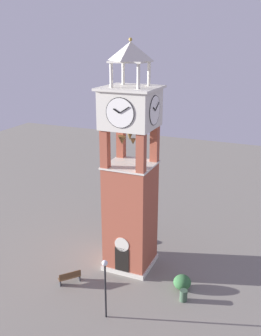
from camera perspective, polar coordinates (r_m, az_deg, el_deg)
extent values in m
plane|color=gray|center=(31.03, 0.00, -13.94)|extent=(80.00, 80.00, 0.00)
cube|color=#9E4C38|center=(29.05, 0.00, -7.22)|extent=(3.21, 3.21, 8.08)
cube|color=silver|center=(30.94, 0.00, -13.66)|extent=(3.41, 3.41, 0.35)
cube|color=black|center=(29.16, -1.28, -13.61)|extent=(1.10, 0.04, 2.20)
cylinder|color=silver|center=(28.44, -1.30, -11.23)|extent=(1.10, 0.04, 1.10)
cube|color=#9E4C38|center=(26.50, -3.77, 2.74)|extent=(0.56, 0.56, 2.78)
cube|color=#9E4C38|center=(25.45, 1.58, 2.10)|extent=(0.56, 0.56, 2.78)
cube|color=#9E4C38|center=(28.80, -1.40, 4.08)|extent=(0.56, 0.56, 2.78)
cube|color=#9E4C38|center=(27.85, 3.59, 3.53)|extent=(0.56, 0.56, 2.78)
cube|color=silver|center=(27.50, 0.00, 0.48)|extent=(3.37, 3.37, 0.12)
cone|color=brown|center=(26.73, 1.45, 4.16)|extent=(0.60, 0.60, 0.51)
cone|color=brown|center=(27.29, 1.36, 4.46)|extent=(0.52, 0.52, 0.44)
cone|color=brown|center=(27.67, -0.10, 4.67)|extent=(0.41, 0.41, 0.55)
cone|color=brown|center=(27.17, -1.47, 4.40)|extent=(0.43, 0.43, 0.39)
cone|color=brown|center=(26.55, -1.24, 4.06)|extent=(0.55, 0.55, 0.54)
cone|color=brown|center=(26.29, 0.37, 3.91)|extent=(0.40, 0.40, 0.41)
cube|color=silver|center=(26.52, 0.00, 8.76)|extent=(3.45, 3.45, 2.61)
cylinder|color=white|center=(24.95, -1.58, 8.12)|extent=(1.98, 0.05, 1.98)
torus|color=black|center=(24.95, -1.58, 8.12)|extent=(2.00, 0.06, 2.00)
cube|color=black|center=(24.96, -2.10, 8.41)|extent=(0.47, 0.03, 0.33)
cube|color=black|center=(24.72, -0.94, 8.53)|extent=(0.70, 0.03, 0.48)
cylinder|color=white|center=(28.11, 1.41, 9.33)|extent=(1.98, 0.05, 1.98)
torus|color=black|center=(28.11, 1.41, 9.33)|extent=(2.00, 0.06, 2.00)
cube|color=black|center=(28.22, 1.05, 9.62)|extent=(0.47, 0.03, 0.33)
cube|color=black|center=(28.01, 2.10, 9.73)|extent=(0.70, 0.03, 0.48)
cylinder|color=white|center=(27.24, -3.42, 9.00)|extent=(0.05, 1.98, 1.98)
torus|color=black|center=(27.24, -3.42, 9.00)|extent=(0.06, 2.00, 2.00)
cube|color=black|center=(27.06, -3.75, 9.19)|extent=(0.03, 0.47, 0.33)
cube|color=black|center=(27.52, -3.24, 9.56)|extent=(0.03, 0.70, 0.48)
cylinder|color=white|center=(25.90, 3.60, 8.48)|extent=(0.05, 1.98, 1.98)
torus|color=black|center=(25.90, 3.60, 8.48)|extent=(0.06, 2.00, 2.00)
cube|color=black|center=(25.66, 3.57, 8.67)|extent=(0.03, 0.47, 0.33)
cube|color=black|center=(26.15, 3.98, 9.05)|extent=(0.03, 0.70, 0.48)
cube|color=silver|center=(26.31, 0.00, 11.73)|extent=(3.81, 3.81, 0.16)
cylinder|color=silver|center=(25.75, -2.85, 13.49)|extent=(0.22, 0.22, 1.57)
cylinder|color=silver|center=(24.99, 1.18, 13.34)|extent=(0.22, 0.22, 1.57)
cylinder|color=silver|center=(27.47, -1.08, 13.83)|extent=(0.22, 0.22, 1.57)
cylinder|color=silver|center=(26.75, 2.74, 13.68)|extent=(0.22, 0.22, 1.57)
cube|color=silver|center=(26.16, 0.00, 15.44)|extent=(2.34, 2.34, 0.12)
pyramid|color=silver|center=(26.13, 0.00, 16.87)|extent=(2.34, 2.34, 1.18)
sphere|color=#B79338|center=(26.12, 0.00, 18.43)|extent=(0.24, 0.24, 0.24)
cube|color=brown|center=(29.10, -8.99, -15.60)|extent=(1.39, 1.49, 0.06)
cube|color=brown|center=(28.79, -8.91, -15.34)|extent=(1.10, 1.23, 0.44)
cube|color=#2D2D33|center=(29.09, -10.38, -16.28)|extent=(0.35, 0.32, 0.42)
cube|color=#2D2D33|center=(29.39, -7.58, -15.70)|extent=(0.35, 0.32, 0.42)
cylinder|color=black|center=(25.05, -3.71, -17.76)|extent=(0.12, 0.12, 3.74)
sphere|color=silver|center=(23.89, -3.81, -13.81)|extent=(0.36, 0.36, 0.36)
cylinder|color=#38513D|center=(27.39, 7.82, -18.13)|extent=(0.52, 0.52, 0.80)
ellipsoid|color=#336638|center=(28.38, 7.63, -16.36)|extent=(1.23, 1.23, 1.03)
ellipsoid|color=#336638|center=(33.87, -0.24, -10.19)|extent=(1.08, 1.08, 0.74)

